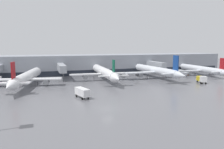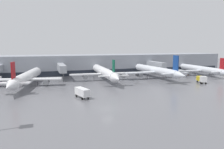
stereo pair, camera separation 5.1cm
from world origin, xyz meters
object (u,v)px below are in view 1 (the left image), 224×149
(service_truck_0, at_px, (202,79))
(service_truck_1, at_px, (82,92))
(parked_jet_1, at_px, (27,77))
(traffic_cone_0, at_px, (188,75))
(parked_jet_4, at_px, (202,69))
(parked_jet_0, at_px, (156,71))
(parked_jet_2, at_px, (104,72))

(service_truck_0, distance_m, service_truck_1, 46.28)
(parked_jet_1, xyz_separation_m, traffic_cone_0, (68.64, 5.97, -2.64))
(parked_jet_1, relative_size, traffic_cone_0, 59.55)
(parked_jet_1, xyz_separation_m, parked_jet_4, (74.79, 4.53, -0.25))
(parked_jet_0, bearing_deg, parked_jet_4, -87.22)
(parked_jet_4, bearing_deg, traffic_cone_0, 78.77)
(service_truck_0, bearing_deg, traffic_cone_0, 174.85)
(service_truck_0, xyz_separation_m, service_truck_1, (-45.33, -9.35, 0.05))
(parked_jet_1, bearing_deg, parked_jet_4, -76.12)
(parked_jet_0, distance_m, service_truck_0, 18.29)
(parked_jet_1, relative_size, service_truck_1, 6.71)
(parked_jet_2, bearing_deg, service_truck_1, 155.61)
(parked_jet_2, height_order, parked_jet_4, parked_jet_2)
(parked_jet_0, bearing_deg, service_truck_0, -148.60)
(parked_jet_2, height_order, service_truck_0, parked_jet_2)
(parked_jet_0, distance_m, service_truck_1, 42.65)
(service_truck_1, xyz_separation_m, traffic_cone_0, (53.72, 28.38, -1.28))
(parked_jet_0, bearing_deg, traffic_cone_0, -81.03)
(parked_jet_4, bearing_deg, service_truck_0, 142.29)
(parked_jet_0, xyz_separation_m, parked_jet_1, (-49.91, -1.92, -0.35))
(parked_jet_0, relative_size, service_truck_0, 6.72)
(parked_jet_1, relative_size, parked_jet_2, 0.99)
(parked_jet_1, bearing_deg, parked_jet_0, -77.38)
(traffic_cone_0, bearing_deg, service_truck_0, -113.80)
(traffic_cone_0, bearing_deg, parked_jet_0, -167.82)
(service_truck_0, bearing_deg, parked_jet_1, -83.58)
(parked_jet_2, bearing_deg, traffic_cone_0, -84.30)
(parked_jet_1, bearing_deg, service_truck_1, -135.93)
(parked_jet_1, height_order, parked_jet_2, parked_jet_1)
(parked_jet_0, bearing_deg, parked_jet_2, 81.97)
(service_truck_1, relative_size, traffic_cone_0, 8.87)
(parked_jet_0, distance_m, parked_jet_1, 49.95)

